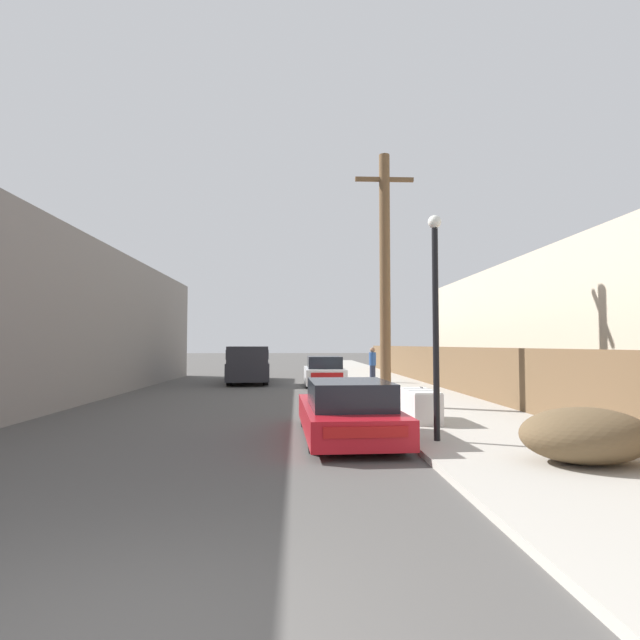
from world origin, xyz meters
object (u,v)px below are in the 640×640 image
(discarded_fridge, at_px, (420,405))
(pickup_truck, at_px, (248,365))
(street_lamp, at_px, (436,308))
(brush_pile, at_px, (585,435))
(utility_pole, at_px, (385,276))
(pedestrian, at_px, (373,364))
(car_parked_mid, at_px, (324,372))
(parked_sports_car_red, at_px, (347,411))

(discarded_fridge, xyz_separation_m, pickup_truck, (-5.43, 13.27, 0.44))
(street_lamp, height_order, brush_pile, street_lamp)
(discarded_fridge, bearing_deg, brush_pile, -72.01)
(utility_pole, distance_m, pedestrian, 9.93)
(brush_pile, bearing_deg, utility_pole, 103.81)
(car_parked_mid, distance_m, utility_pole, 9.40)
(parked_sports_car_red, xyz_separation_m, brush_pile, (3.42, -2.83, -0.01))
(utility_pole, xyz_separation_m, street_lamp, (0.01, -5.45, -1.38))
(parked_sports_car_red, xyz_separation_m, utility_pole, (1.62, 4.52, 3.49))
(utility_pole, relative_size, pedestrian, 4.53)
(parked_sports_car_red, bearing_deg, discarded_fridge, 36.79)
(parked_sports_car_red, height_order, car_parked_mid, car_parked_mid)
(discarded_fridge, relative_size, street_lamp, 0.39)
(discarded_fridge, distance_m, parked_sports_car_red, 2.47)
(car_parked_mid, bearing_deg, brush_pile, -79.14)
(parked_sports_car_red, height_order, street_lamp, street_lamp)
(car_parked_mid, relative_size, street_lamp, 1.04)
(pedestrian, bearing_deg, parked_sports_car_red, -100.79)
(pickup_truck, distance_m, street_lamp, 16.67)
(pickup_truck, height_order, utility_pole, utility_pole)
(parked_sports_car_red, relative_size, brush_pile, 2.34)
(street_lamp, distance_m, pedestrian, 14.97)
(discarded_fridge, height_order, utility_pole, utility_pole)
(pedestrian, bearing_deg, street_lamp, -93.94)
(parked_sports_car_red, height_order, brush_pile, parked_sports_car_red)
(utility_pole, xyz_separation_m, brush_pile, (1.81, -7.35, -3.50))
(street_lamp, distance_m, brush_pile, 3.37)
(street_lamp, bearing_deg, car_parked_mid, 95.71)
(car_parked_mid, xyz_separation_m, street_lamp, (1.41, -14.10, 2.02))
(discarded_fridge, relative_size, parked_sports_car_red, 0.36)
(discarded_fridge, xyz_separation_m, car_parked_mid, (-1.70, 11.62, 0.17))
(brush_pile, distance_m, pedestrian, 16.76)
(pickup_truck, bearing_deg, discarded_fridge, 107.82)
(car_parked_mid, height_order, utility_pole, utility_pole)
(discarded_fridge, height_order, parked_sports_car_red, parked_sports_car_red)
(pedestrian, bearing_deg, discarded_fridge, -93.40)
(utility_pole, distance_m, brush_pile, 8.34)
(discarded_fridge, relative_size, utility_pole, 0.22)
(street_lamp, bearing_deg, pickup_truck, 108.06)
(parked_sports_car_red, distance_m, brush_pile, 4.44)
(parked_sports_car_red, bearing_deg, brush_pile, -41.82)
(pickup_truck, distance_m, brush_pile, 18.97)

